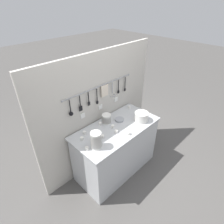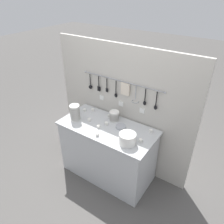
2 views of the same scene
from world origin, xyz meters
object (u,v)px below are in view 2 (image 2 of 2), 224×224
at_px(cup_front_right, 85,110).
at_px(cup_edge_near, 97,135).
at_px(steel_mixing_bowl, 121,127).
at_px(cup_back_right, 151,131).
at_px(cup_mid_row, 141,141).
at_px(cup_front_left, 109,116).
at_px(cup_by_caddy, 72,115).
at_px(cup_centre, 106,124).
at_px(cup_beside_plates, 93,110).
at_px(bowl_stack_nested_right, 75,113).
at_px(cup_back_left, 99,126).
at_px(bowl_stack_wide_centre, 114,116).
at_px(cup_edge_far, 89,120).
at_px(plate_stack, 127,139).

relative_size(cup_front_right, cup_edge_near, 1.00).
relative_size(steel_mixing_bowl, cup_back_right, 3.02).
distance_m(cup_mid_row, cup_front_left, 0.68).
relative_size(cup_by_caddy, cup_centre, 1.00).
distance_m(cup_front_left, cup_beside_plates, 0.29).
distance_m(steel_mixing_bowl, cup_by_caddy, 0.75).
xyz_separation_m(bowl_stack_nested_right, cup_edge_near, (0.47, -0.12, -0.09)).
xyz_separation_m(steel_mixing_bowl, cup_edge_near, (-0.15, -0.31, 0.00)).
distance_m(cup_mid_row, cup_back_left, 0.60).
relative_size(cup_by_caddy, cup_front_right, 1.00).
relative_size(bowl_stack_nested_right, bowl_stack_wide_centre, 1.65).
bearing_deg(cup_by_caddy, cup_centre, 9.43).
bearing_deg(cup_edge_far, cup_front_right, 143.90).
distance_m(cup_front_right, cup_centre, 0.48).
height_order(cup_by_caddy, cup_centre, same).
bearing_deg(cup_by_caddy, steel_mixing_bowl, 10.87).
bearing_deg(cup_mid_row, cup_centre, 173.12).
bearing_deg(cup_by_caddy, cup_front_right, 69.87).
distance_m(steel_mixing_bowl, cup_mid_row, 0.37).
relative_size(cup_back_left, cup_centre, 1.00).
bearing_deg(cup_mid_row, cup_edge_far, 179.37).
bearing_deg(cup_front_left, plate_stack, -34.96).
bearing_deg(bowl_stack_wide_centre, cup_front_left, 165.69).
distance_m(cup_mid_row, cup_centre, 0.55).
bearing_deg(plate_stack, cup_mid_row, 42.43).
relative_size(bowl_stack_wide_centre, cup_beside_plates, 3.08).
distance_m(bowl_stack_wide_centre, cup_front_right, 0.50).
distance_m(bowl_stack_wide_centre, plate_stack, 0.52).
bearing_deg(cup_front_right, cup_mid_row, -9.40).
relative_size(cup_front_left, cup_centre, 1.00).
distance_m(cup_back_right, cup_beside_plates, 0.94).
bearing_deg(cup_by_caddy, cup_front_left, 30.25).
xyz_separation_m(bowl_stack_wide_centre, cup_back_left, (-0.07, -0.27, -0.05)).
bearing_deg(cup_front_left, cup_edge_far, -125.86).
xyz_separation_m(cup_by_caddy, cup_front_right, (0.07, 0.19, 0.00)).
relative_size(bowl_stack_nested_right, cup_front_right, 5.10).
bearing_deg(plate_stack, cup_centre, 157.67).
distance_m(cup_back_left, cup_centre, 0.12).
distance_m(cup_centre, cup_beside_plates, 0.41).
height_order(bowl_stack_nested_right, cup_back_left, bowl_stack_nested_right).
bearing_deg(cup_front_right, cup_edge_far, -36.10).
xyz_separation_m(cup_front_right, cup_back_right, (1.04, 0.08, 0.00)).
bearing_deg(bowl_stack_nested_right, plate_stack, -2.53).
distance_m(bowl_stack_wide_centre, cup_by_caddy, 0.62).
xyz_separation_m(cup_centre, cup_beside_plates, (-0.37, 0.17, 0.00)).
bearing_deg(bowl_stack_nested_right, cup_front_left, 42.34).
bearing_deg(cup_by_caddy, bowl_stack_wide_centre, 23.28).
xyz_separation_m(bowl_stack_wide_centre, cup_centre, (-0.02, -0.15, -0.05)).
bearing_deg(cup_centre, cup_back_left, -111.99).
height_order(cup_centre, cup_edge_near, same).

